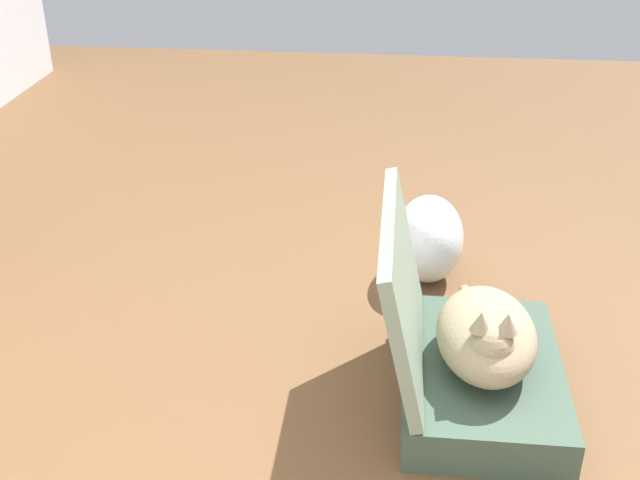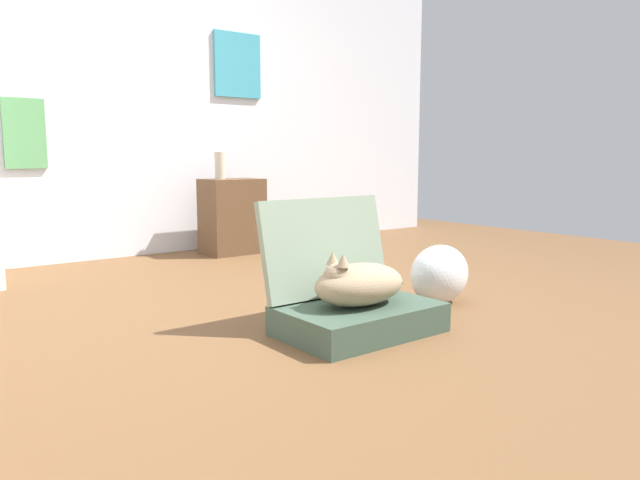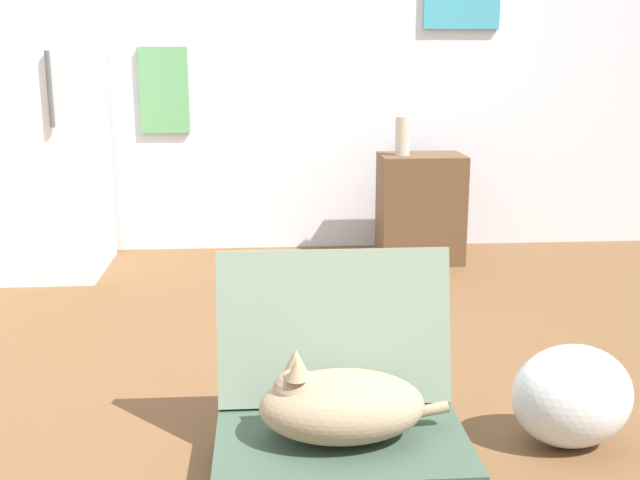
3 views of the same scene
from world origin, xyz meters
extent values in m
plane|color=brown|center=(0.00, 0.00, 0.00)|extent=(7.68, 7.68, 0.00)
cube|color=silver|center=(0.00, 2.26, 1.30)|extent=(6.40, 0.12, 2.60)
cube|color=teal|center=(0.98, 2.19, 1.51)|extent=(0.43, 0.02, 0.53)
cube|color=#57995C|center=(-0.69, 2.19, 0.92)|extent=(0.27, 0.02, 0.47)
cube|color=#384C3D|center=(0.06, -0.40, 0.06)|extent=(0.68, 0.45, 0.13)
cube|color=gray|center=(0.06, -0.16, 0.35)|extent=(0.68, 0.14, 0.45)
ellipsoid|color=#998466|center=(0.06, -0.40, 0.22)|extent=(0.44, 0.28, 0.18)
sphere|color=#998466|center=(-0.07, -0.40, 0.26)|extent=(0.13, 0.13, 0.13)
cone|color=#998466|center=(-0.07, -0.43, 0.34)|extent=(0.06, 0.06, 0.06)
cone|color=#998466|center=(-0.07, -0.36, 0.34)|extent=(0.06, 0.06, 0.06)
cylinder|color=#998466|center=(0.25, -0.36, 0.17)|extent=(0.20, 0.03, 0.07)
ellipsoid|color=silver|center=(0.74, -0.25, 0.15)|extent=(0.35, 0.25, 0.31)
cube|color=brown|center=(0.71, 1.85, 0.29)|extent=(0.45, 0.32, 0.59)
cylinder|color=#B7AD99|center=(0.60, 1.83, 0.69)|extent=(0.08, 0.08, 0.21)
camera|label=1|loc=(-1.85, -0.13, 1.52)|focal=44.96mm
camera|label=2|loc=(-1.65, -2.31, 0.77)|focal=33.91mm
camera|label=3|loc=(-0.14, -2.30, 1.14)|focal=43.98mm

